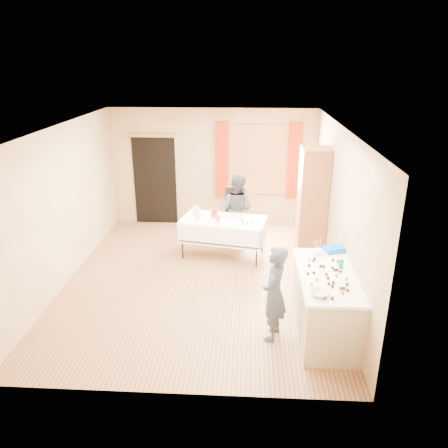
# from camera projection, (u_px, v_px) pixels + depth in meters

# --- Properties ---
(floor) EXTENTS (4.50, 5.50, 0.02)m
(floor) POSITION_uv_depth(u_px,v_px,m) (200.00, 280.00, 7.57)
(floor) COLOR #9E7047
(floor) RESTS_ON ground
(ceiling) EXTENTS (4.50, 5.50, 0.02)m
(ceiling) POSITION_uv_depth(u_px,v_px,m) (197.00, 127.00, 6.63)
(ceiling) COLOR white
(ceiling) RESTS_ON floor
(wall_back) EXTENTS (4.50, 0.02, 2.60)m
(wall_back) POSITION_uv_depth(u_px,v_px,m) (212.00, 168.00, 9.67)
(wall_back) COLOR tan
(wall_back) RESTS_ON floor
(wall_front) EXTENTS (4.50, 0.02, 2.60)m
(wall_front) POSITION_uv_depth(u_px,v_px,m) (169.00, 295.00, 4.53)
(wall_front) COLOR tan
(wall_front) RESTS_ON floor
(wall_left) EXTENTS (0.02, 5.50, 2.60)m
(wall_left) POSITION_uv_depth(u_px,v_px,m) (63.00, 206.00, 7.22)
(wall_left) COLOR tan
(wall_left) RESTS_ON floor
(wall_right) EXTENTS (0.02, 5.50, 2.60)m
(wall_right) POSITION_uv_depth(u_px,v_px,m) (339.00, 211.00, 6.98)
(wall_right) COLOR tan
(wall_right) RESTS_ON floor
(window_frame) EXTENTS (1.32, 0.06, 1.52)m
(window_frame) POSITION_uv_depth(u_px,v_px,m) (258.00, 160.00, 9.51)
(window_frame) COLOR olive
(window_frame) RESTS_ON wall_back
(window_pane) EXTENTS (1.20, 0.02, 1.40)m
(window_pane) POSITION_uv_depth(u_px,v_px,m) (258.00, 160.00, 9.49)
(window_pane) COLOR white
(window_pane) RESTS_ON wall_back
(curtain_left) EXTENTS (0.28, 0.06, 1.65)m
(curtain_left) POSITION_uv_depth(u_px,v_px,m) (222.00, 160.00, 9.50)
(curtain_left) COLOR #A8280F
(curtain_left) RESTS_ON wall_back
(curtain_right) EXTENTS (0.28, 0.06, 1.65)m
(curtain_right) POSITION_uv_depth(u_px,v_px,m) (294.00, 161.00, 9.42)
(curtain_right) COLOR #A8280F
(curtain_right) RESTS_ON wall_back
(doorway) EXTENTS (0.95, 0.04, 2.00)m
(doorway) POSITION_uv_depth(u_px,v_px,m) (155.00, 181.00, 9.82)
(doorway) COLOR black
(doorway) RESTS_ON floor
(door_lintel) EXTENTS (1.05, 0.06, 0.08)m
(door_lintel) POSITION_uv_depth(u_px,v_px,m) (152.00, 135.00, 9.42)
(door_lintel) COLOR olive
(door_lintel) RESTS_ON wall_back
(cabinet) EXTENTS (0.50, 0.60, 2.11)m
(cabinet) POSITION_uv_depth(u_px,v_px,m) (312.00, 204.00, 8.07)
(cabinet) COLOR brown
(cabinet) RESTS_ON floor
(counter) EXTENTS (0.78, 1.65, 0.91)m
(counter) POSITION_uv_depth(u_px,v_px,m) (325.00, 304.00, 5.97)
(counter) COLOR #BFB699
(counter) RESTS_ON floor
(party_table) EXTENTS (1.71, 1.10, 0.75)m
(party_table) POSITION_uv_depth(u_px,v_px,m) (223.00, 234.00, 8.33)
(party_table) COLOR black
(party_table) RESTS_ON floor
(chair) EXTENTS (0.44, 0.44, 1.05)m
(chair) POSITION_uv_depth(u_px,v_px,m) (235.00, 222.00, 9.28)
(chair) COLOR black
(chair) RESTS_ON floor
(girl) EXTENTS (0.65, 0.57, 1.35)m
(girl) POSITION_uv_depth(u_px,v_px,m) (274.00, 293.00, 5.78)
(girl) COLOR #2D364A
(girl) RESTS_ON floor
(woman) EXTENTS (1.13, 1.09, 1.46)m
(woman) POSITION_uv_depth(u_px,v_px,m) (237.00, 209.00, 8.81)
(woman) COLOR black
(woman) RESTS_ON floor
(soda_can) EXTENTS (0.09, 0.09, 0.12)m
(soda_can) POSITION_uv_depth(u_px,v_px,m) (341.00, 264.00, 5.93)
(soda_can) COLOR #0C773E
(soda_can) RESTS_ON counter
(mixing_bowl) EXTENTS (0.39, 0.39, 0.06)m
(mixing_bowl) POSITION_uv_depth(u_px,v_px,m) (319.00, 293.00, 5.27)
(mixing_bowl) COLOR white
(mixing_bowl) RESTS_ON counter
(foam_block) EXTENTS (0.18, 0.15, 0.08)m
(foam_block) POSITION_uv_depth(u_px,v_px,m) (317.00, 252.00, 6.35)
(foam_block) COLOR white
(foam_block) RESTS_ON counter
(blue_basket) EXTENTS (0.35, 0.28, 0.08)m
(blue_basket) POSITION_uv_depth(u_px,v_px,m) (334.00, 249.00, 6.45)
(blue_basket) COLOR blue
(blue_basket) RESTS_ON counter
(pitcher) EXTENTS (0.14, 0.14, 0.22)m
(pitcher) POSITION_uv_depth(u_px,v_px,m) (198.00, 214.00, 8.17)
(pitcher) COLOR silver
(pitcher) RESTS_ON party_table
(cup_red) EXTENTS (0.18, 0.18, 0.11)m
(cup_red) POSITION_uv_depth(u_px,v_px,m) (214.00, 215.00, 8.29)
(cup_red) COLOR red
(cup_red) RESTS_ON party_table
(cup_rainbow) EXTENTS (0.16, 0.16, 0.11)m
(cup_rainbow) POSITION_uv_depth(u_px,v_px,m) (218.00, 219.00, 8.05)
(cup_rainbow) COLOR red
(cup_rainbow) RESTS_ON party_table
(small_bowl) EXTENTS (0.24, 0.24, 0.05)m
(small_bowl) POSITION_uv_depth(u_px,v_px,m) (241.00, 217.00, 8.22)
(small_bowl) COLOR white
(small_bowl) RESTS_ON party_table
(pastry_tray) EXTENTS (0.33, 0.28, 0.02)m
(pastry_tray) POSITION_uv_depth(u_px,v_px,m) (248.00, 223.00, 7.97)
(pastry_tray) COLOR white
(pastry_tray) RESTS_ON party_table
(bottle) EXTENTS (0.13, 0.14, 0.19)m
(bottle) POSITION_uv_depth(u_px,v_px,m) (195.00, 209.00, 8.47)
(bottle) COLOR white
(bottle) RESTS_ON party_table
(cake_balls) EXTENTS (0.53, 1.13, 0.04)m
(cake_balls) POSITION_uv_depth(u_px,v_px,m) (329.00, 276.00, 5.70)
(cake_balls) COLOR #3F2314
(cake_balls) RESTS_ON counter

